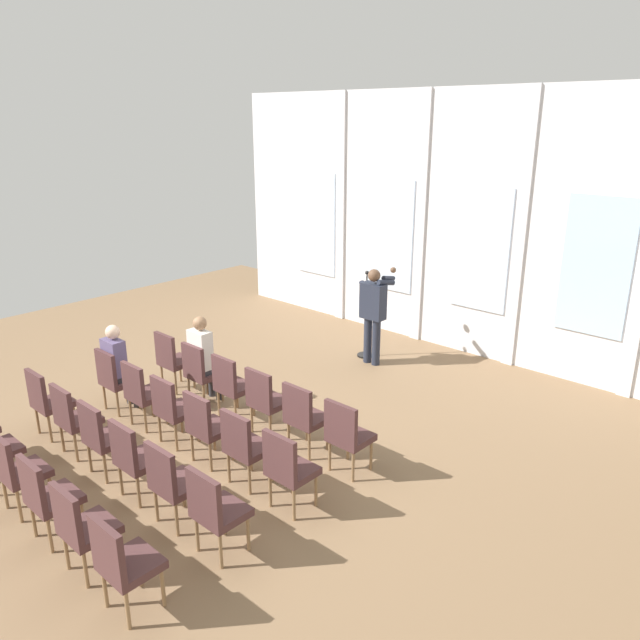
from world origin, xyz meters
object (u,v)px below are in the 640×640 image
at_px(chair_r2_c5, 214,507).
at_px(chair_r2_c1, 73,415).
at_px(chair_r1_c3, 206,424).
at_px(chair_r2_c0, 47,399).
at_px(chair_r0_c1, 200,370).
at_px(audience_r1_c0, 118,363).
at_px(chair_r1_c5, 288,466).
at_px(chair_r1_c1, 142,391).
at_px(chair_r3_c3, 46,494).
at_px(audience_r0_c1, 204,355).
at_px(chair_r1_c2, 172,406).
at_px(chair_r0_c4, 304,414).
at_px(chair_r0_c5, 347,433).
at_px(chair_r1_c4, 244,444).
at_px(chair_r2_c4, 171,479).
at_px(chair_r0_c3, 265,398).
at_px(chair_r3_c2, 16,468).
at_px(chair_r3_c4, 81,524).
at_px(chair_r0_c0, 172,358).
at_px(chair_r3_c5, 122,560).
at_px(chair_r2_c2, 101,434).
at_px(chair_r0_c2, 231,383).
at_px(mic_stand, 365,338).
at_px(chair_r1_c0, 114,377).
at_px(chair_r2_c3, 134,455).
at_px(speaker, 373,309).

bearing_deg(chair_r2_c5, chair_r2_c1, 180.00).
relative_size(chair_r1_c3, chair_r2_c0, 1.00).
xyz_separation_m(chair_r0_c1, audience_r1_c0, (-0.70, -0.89, 0.19)).
bearing_deg(chair_r1_c3, chair_r1_c5, 0.00).
bearing_deg(chair_r1_c1, chair_r3_c3, -54.41).
relative_size(audience_r0_c1, chair_r2_c0, 1.42).
height_order(chair_r1_c2, chair_r1_c3, same).
bearing_deg(chair_r0_c1, chair_r2_c0, -109.69).
xyz_separation_m(chair_r1_c5, chair_r2_c1, (-2.79, -0.97, 0.00)).
xyz_separation_m(audience_r0_c1, chair_r0_c4, (2.09, -0.08, -0.21)).
relative_size(chair_r0_c5, chair_r1_c4, 1.00).
height_order(chair_r1_c3, chair_r2_c4, same).
height_order(audience_r0_c1, chair_r0_c3, audience_r0_c1).
distance_m(chair_r1_c5, chair_r3_c2, 2.85).
height_order(audience_r0_c1, chair_r1_c1, audience_r0_c1).
bearing_deg(chair_r3_c4, chair_r0_c0, 133.66).
bearing_deg(audience_r0_c1, chair_r3_c5, -47.11).
xyz_separation_m(audience_r0_c1, chair_r2_c2, (0.70, -2.03, -0.21)).
relative_size(chair_r3_c2, chair_r3_c5, 1.00).
bearing_deg(chair_r3_c5, chair_r2_c2, 155.03).
relative_size(chair_r2_c1, chair_r3_c4, 1.00).
bearing_deg(chair_r2_c0, chair_r0_c4, 34.94).
bearing_deg(chair_r2_c0, chair_r2_c5, 0.00).
xyz_separation_m(chair_r0_c1, chair_r2_c0, (-0.70, -1.95, 0.00)).
relative_size(chair_r0_c2, chair_r1_c5, 1.00).
height_order(chair_r1_c3, chair_r2_c1, same).
bearing_deg(chair_r1_c1, chair_r1_c4, 0.00).
height_order(chair_r0_c4, chair_r3_c3, same).
relative_size(mic_stand, chair_r2_c0, 1.65).
height_order(chair_r1_c2, chair_r2_c2, same).
xyz_separation_m(mic_stand, chair_r1_c3, (0.77, -4.08, 0.20)).
bearing_deg(chair_r2_c1, chair_r1_c3, 34.94).
height_order(mic_stand, chair_r1_c0, mic_stand).
distance_m(chair_r0_c0, chair_r2_c1, 2.07).
bearing_deg(chair_r0_c2, chair_r2_c5, -42.96).
distance_m(chair_r1_c1, chair_r1_c3, 1.39).
bearing_deg(chair_r1_c3, chair_r0_c1, 145.06).
distance_m(chair_r0_c1, chair_r2_c3, 2.39).
distance_m(speaker, chair_r2_c0, 5.16).
bearing_deg(chair_r2_c1, chair_r1_c0, 125.59).
xyz_separation_m(chair_r0_c3, chair_r3_c5, (1.39, -2.92, 0.00)).
bearing_deg(audience_r0_c1, chair_r1_c1, -90.00).
bearing_deg(chair_r2_c0, chair_r1_c2, 34.94).
bearing_deg(chair_r1_c0, audience_r1_c0, 90.00).
bearing_deg(speaker, chair_r3_c4, -78.59).
bearing_deg(chair_r2_c4, chair_r0_c1, 137.04).
distance_m(chair_r2_c3, chair_r2_c5, 1.39).
xyz_separation_m(chair_r1_c0, chair_r2_c4, (2.79, -0.97, 0.00)).
distance_m(chair_r0_c4, chair_r2_c1, 2.85).
relative_size(chair_r0_c5, chair_r2_c3, 1.00).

